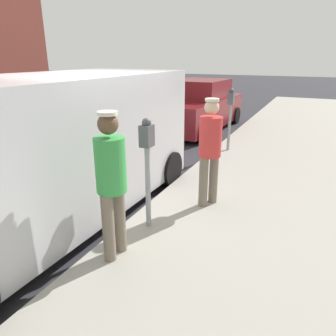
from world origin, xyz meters
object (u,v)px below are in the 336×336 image
object	(u,v)px
parking_meter_far	(230,109)
parked_sedan_ahead	(197,107)
pedestrian_in_red	(210,146)
parked_van	(46,149)
pedestrian_in_green	(111,178)
parking_meter_near	(147,155)

from	to	relation	value
parking_meter_far	parked_sedan_ahead	world-z (taller)	parking_meter_far
parking_meter_far	pedestrian_in_red	xyz separation A→B (m)	(0.53, -3.21, -0.07)
parked_van	parked_sedan_ahead	distance (m)	7.08
pedestrian_in_green	parking_meter_far	bearing A→B (deg)	89.70
pedestrian_in_red	parked_sedan_ahead	bearing A→B (deg)	111.80
parking_meter_near	pedestrian_in_red	xyz separation A→B (m)	(0.53, 1.02, -0.07)
parking_meter_far	pedestrian_in_red	world-z (taller)	pedestrian_in_red
parking_meter_near	pedestrian_in_green	xyz separation A→B (m)	(-0.03, -0.78, -0.05)
parked_van	parking_meter_near	bearing A→B (deg)	9.66
parking_meter_near	pedestrian_in_green	size ratio (longest dim) A/B	0.89
pedestrian_in_green	parked_van	size ratio (longest dim) A/B	0.33
parked_sedan_ahead	parking_meter_near	bearing A→B (deg)	-75.28
pedestrian_in_red	parked_sedan_ahead	distance (m)	6.24
pedestrian_in_green	parked_sedan_ahead	world-z (taller)	pedestrian_in_green
parking_meter_far	pedestrian_in_red	bearing A→B (deg)	-80.68
parked_van	parked_sedan_ahead	bearing A→B (deg)	92.33
pedestrian_in_green	parked_sedan_ahead	xyz separation A→B (m)	(-1.76, 7.58, -0.39)
parked_van	parked_sedan_ahead	xyz separation A→B (m)	(-0.29, 7.06, -0.41)
parking_meter_near	parked_sedan_ahead	distance (m)	7.05
parking_meter_near	pedestrian_in_green	bearing A→B (deg)	-91.92
parking_meter_near	pedestrian_in_red	distance (m)	1.15
parked_van	pedestrian_in_green	bearing A→B (deg)	-19.49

